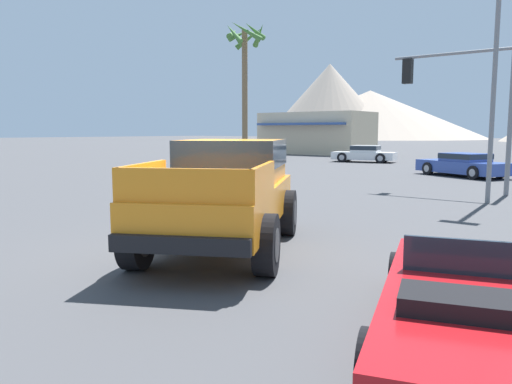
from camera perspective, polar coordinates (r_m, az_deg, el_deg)
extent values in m
plane|color=#424244|center=(9.20, -5.67, -6.76)|extent=(320.00, 320.00, 0.00)
cube|color=orange|center=(9.14, -3.86, -1.30)|extent=(4.09, 5.25, 0.66)
cube|color=orange|center=(10.01, -2.59, 3.67)|extent=(2.65, 2.77, 0.81)
cube|color=#1E2833|center=(10.01, -2.60, 4.50)|extent=(2.70, 2.83, 0.52)
cube|color=orange|center=(8.07, -12.85, 1.53)|extent=(1.00, 1.76, 0.48)
cube|color=orange|center=(7.55, 0.83, 1.34)|extent=(1.00, 1.76, 0.48)
cube|color=orange|center=(6.87, -8.36, 0.70)|extent=(1.74, 0.99, 0.48)
cube|color=black|center=(11.58, -0.99, -0.58)|extent=(1.81, 1.08, 0.24)
cube|color=black|center=(6.82, -8.73, -6.01)|extent=(1.81, 1.08, 0.24)
cylinder|color=black|center=(10.91, -7.30, -2.06)|extent=(0.73, 0.99, 0.95)
cylinder|color=#232326|center=(10.91, -7.30, -2.06)|extent=(0.55, 0.62, 0.52)
cylinder|color=black|center=(10.50, 3.61, -2.37)|extent=(0.73, 0.99, 0.95)
cylinder|color=#232326|center=(10.50, 3.61, -2.37)|extent=(0.55, 0.62, 0.52)
cylinder|color=black|center=(8.11, -13.53, -5.34)|extent=(0.73, 0.99, 0.95)
cylinder|color=#232326|center=(8.11, -13.53, -5.34)|extent=(0.55, 0.62, 0.52)
cylinder|color=black|center=(7.56, 1.19, -6.06)|extent=(0.73, 0.99, 0.95)
cylinder|color=#232326|center=(7.56, 1.19, -6.06)|extent=(0.55, 0.62, 0.52)
cube|color=#B21419|center=(5.49, 24.19, -12.45)|extent=(3.02, 4.63, 0.48)
cube|color=#1E2833|center=(5.82, 24.09, -6.91)|extent=(1.47, 0.53, 0.39)
cube|color=black|center=(4.68, 25.03, -11.74)|extent=(1.55, 1.01, 0.16)
cylinder|color=black|center=(6.78, 15.98, -9.29)|extent=(0.40, 0.66, 0.63)
cylinder|color=#9E9EA3|center=(6.78, 15.98, -9.29)|extent=(0.33, 0.40, 0.34)
cylinder|color=black|center=(4.30, 13.22, -18.97)|extent=(0.40, 0.66, 0.63)
cylinder|color=#9E9EA3|center=(4.30, 13.22, -18.97)|extent=(0.33, 0.40, 0.34)
cube|color=#334C9E|center=(26.11, 22.56, 2.66)|extent=(4.85, 3.64, 0.57)
cube|color=#334C9E|center=(26.01, 22.80, 3.69)|extent=(2.41, 2.25, 0.39)
cube|color=#1E2833|center=(26.00, 22.80, 3.79)|extent=(2.46, 2.30, 0.23)
cylinder|color=black|center=(26.50, 19.07, 2.56)|extent=(0.66, 0.48, 0.63)
cylinder|color=#9E9EA3|center=(26.50, 19.07, 2.56)|extent=(0.41, 0.37, 0.35)
cylinder|color=black|center=(27.69, 21.59, 2.63)|extent=(0.66, 0.48, 0.63)
cylinder|color=#9E9EA3|center=(27.69, 21.59, 2.63)|extent=(0.41, 0.37, 0.35)
cylinder|color=black|center=(24.55, 23.63, 2.04)|extent=(0.66, 0.48, 0.63)
cylinder|color=#9E9EA3|center=(24.55, 23.63, 2.04)|extent=(0.41, 0.37, 0.35)
cylinder|color=black|center=(25.84, 26.11, 2.13)|extent=(0.66, 0.48, 0.63)
cylinder|color=#9E9EA3|center=(25.84, 26.11, 2.13)|extent=(0.41, 0.37, 0.35)
cube|color=white|center=(36.07, 12.23, 4.07)|extent=(4.58, 2.58, 0.52)
cube|color=white|center=(36.03, 12.41, 4.86)|extent=(2.09, 1.85, 0.47)
cube|color=#1E2833|center=(36.02, 12.42, 4.95)|extent=(2.13, 1.90, 0.28)
cylinder|color=black|center=(35.63, 9.81, 3.92)|extent=(0.71, 0.36, 0.68)
cylinder|color=#9E9EA3|center=(35.63, 9.81, 3.92)|extent=(0.41, 0.31, 0.37)
cylinder|color=black|center=(37.21, 10.52, 4.03)|extent=(0.71, 0.36, 0.68)
cylinder|color=#9E9EA3|center=(37.21, 10.52, 4.03)|extent=(0.41, 0.31, 0.37)
cylinder|color=black|center=(34.98, 14.03, 3.76)|extent=(0.71, 0.36, 0.68)
cylinder|color=#9E9EA3|center=(34.98, 14.03, 3.76)|extent=(0.41, 0.31, 0.37)
cylinder|color=black|center=(36.59, 14.57, 3.88)|extent=(0.71, 0.36, 0.68)
cylinder|color=#9E9EA3|center=(36.59, 14.57, 3.88)|extent=(0.41, 0.31, 0.37)
cylinder|color=slate|center=(18.84, 27.08, 7.41)|extent=(0.16, 0.16, 5.14)
cylinder|color=slate|center=(19.52, 21.39, 14.50)|extent=(4.09, 0.11, 0.11)
cube|color=black|center=(19.97, 16.95, 13.04)|extent=(0.34, 0.26, 0.90)
sphere|color=red|center=(20.14, 17.13, 13.76)|extent=(0.20, 0.20, 0.20)
sphere|color=orange|center=(20.11, 17.11, 12.99)|extent=(0.20, 0.20, 0.20)
sphere|color=green|center=(20.08, 17.08, 12.23)|extent=(0.20, 0.20, 0.20)
cylinder|color=slate|center=(16.66, 25.60, 11.92)|extent=(0.14, 0.14, 7.61)
cylinder|color=brown|center=(32.34, -1.29, 10.64)|extent=(0.36, 0.37, 8.49)
cone|color=#427533|center=(32.26, -0.16, 17.96)|extent=(0.53, 1.77, 1.00)
cone|color=#427533|center=(33.10, 0.35, 17.50)|extent=(1.67, 1.32, 1.33)
cone|color=#427533|center=(33.82, -0.77, 17.20)|extent=(1.93, 1.07, 1.48)
cone|color=#427533|center=(33.54, -1.94, 17.52)|extent=(0.97, 1.58, 1.00)
cone|color=#427533|center=(33.08, -2.69, 17.68)|extent=(0.95, 1.61, 0.98)
cone|color=#427533|center=(32.28, -2.55, 17.68)|extent=(1.59, 0.64, 1.43)
cone|color=#427533|center=(31.83, -1.12, 17.94)|extent=(1.65, 1.64, 1.32)
cube|color=beige|center=(48.51, 6.90, 6.68)|extent=(10.23, 5.38, 3.93)
cube|color=#335193|center=(45.94, 4.94, 7.76)|extent=(9.21, 0.70, 0.20)
cone|color=gray|center=(149.22, 12.86, 8.61)|extent=(64.61, 64.61, 13.75)
cone|color=gray|center=(143.07, 8.39, 10.19)|extent=(37.24, 37.24, 20.73)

